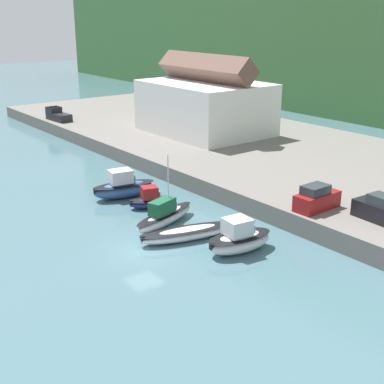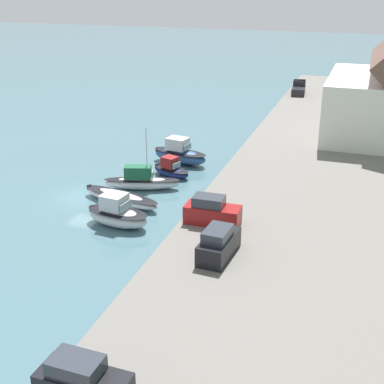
# 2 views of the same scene
# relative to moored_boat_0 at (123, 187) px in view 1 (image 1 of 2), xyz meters

# --- Properties ---
(ground_plane) EXTENTS (320.00, 320.00, 0.00)m
(ground_plane) POSITION_rel_moored_boat_0_xyz_m (11.92, -5.50, -1.06)
(ground_plane) COLOR #476B75
(quay_promenade) EXTENTS (123.36, 30.19, 1.73)m
(quay_promenade) POSITION_rel_moored_boat_0_xyz_m (11.92, 21.35, -0.19)
(quay_promenade) COLOR slate
(quay_promenade) RESTS_ON ground_plane
(harbor_clubhouse) EXTENTS (16.68, 12.36, 10.60)m
(harbor_clubhouse) POSITION_rel_moored_boat_0_xyz_m (-12.27, 20.46, 4.51)
(harbor_clubhouse) COLOR white
(harbor_clubhouse) RESTS_ON quay_promenade
(moored_boat_0) EXTENTS (3.46, 6.66, 2.86)m
(moored_boat_0) POSITION_rel_moored_boat_0_xyz_m (0.00, 0.00, 0.00)
(moored_boat_0) COLOR #33568E
(moored_boat_0) RESTS_ON ground_plane
(moored_boat_1) EXTENTS (3.11, 4.59, 2.07)m
(moored_boat_1) POSITION_rel_moored_boat_0_xyz_m (4.10, 0.54, -0.33)
(moored_boat_1) COLOR navy
(moored_boat_1) RESTS_ON ground_plane
(moored_boat_2) EXTENTS (3.77, 7.51, 6.15)m
(moored_boat_2) POSITION_rel_moored_boat_0_xyz_m (8.35, -0.93, -0.21)
(moored_boat_2) COLOR silver
(moored_boat_2) RESTS_ON ground_plane
(moored_boat_3) EXTENTS (3.88, 8.45, 1.00)m
(moored_boat_3) POSITION_rel_moored_boat_0_xyz_m (12.12, -1.31, -0.52)
(moored_boat_3) COLOR silver
(moored_boat_3) RESTS_ON ground_plane
(moored_boat_4) EXTENTS (3.07, 5.75, 2.75)m
(moored_boat_4) POSITION_rel_moored_boat_0_xyz_m (16.36, 0.42, -0.05)
(moored_boat_4) COLOR silver
(moored_boat_4) RESTS_ON ground_plane
(parked_car_1) EXTENTS (1.85, 4.22, 2.16)m
(parked_car_1) POSITION_rel_moored_boat_0_xyz_m (16.90, 8.68, 1.59)
(parked_car_1) COLOR maroon
(parked_car_1) RESTS_ON quay_promenade
(parked_car_2) EXTENTS (4.31, 2.08, 2.16)m
(parked_car_2) POSITION_rel_moored_boat_0_xyz_m (21.71, 10.58, 1.59)
(parked_car_2) COLOR black
(parked_car_2) RESTS_ON quay_promenade
(pickup_truck_0) EXTENTS (4.87, 2.34, 1.90)m
(pickup_truck_0) POSITION_rel_moored_boat_0_xyz_m (-32.95, 8.16, 1.50)
(pickup_truck_0) COLOR black
(pickup_truck_0) RESTS_ON quay_promenade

